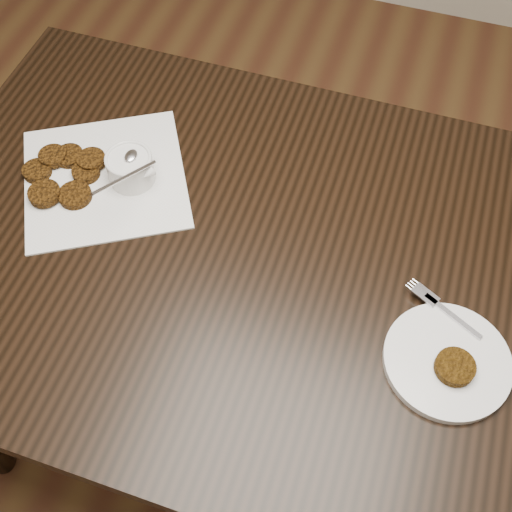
# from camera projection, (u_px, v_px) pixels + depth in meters

# --- Properties ---
(floor) EXTENTS (4.00, 4.00, 0.00)m
(floor) POSITION_uv_depth(u_px,v_px,m) (262.00, 455.00, 1.68)
(floor) COLOR brown
(floor) RESTS_ON ground
(table) EXTENTS (1.39, 0.89, 0.75)m
(table) POSITION_uv_depth(u_px,v_px,m) (272.00, 348.00, 1.44)
(table) COLOR black
(table) RESTS_ON floor
(napkin) EXTENTS (0.41, 0.41, 0.00)m
(napkin) POSITION_uv_depth(u_px,v_px,m) (105.00, 178.00, 1.22)
(napkin) COLOR silver
(napkin) RESTS_ON table
(sauce_ramekin) EXTENTS (0.12, 0.12, 0.12)m
(sauce_ramekin) POSITION_uv_depth(u_px,v_px,m) (128.00, 157.00, 1.17)
(sauce_ramekin) COLOR silver
(sauce_ramekin) RESTS_ON napkin
(patty_cluster) EXTENTS (0.25, 0.25, 0.02)m
(patty_cluster) POSITION_uv_depth(u_px,v_px,m) (67.00, 171.00, 1.22)
(patty_cluster) COLOR #552F0B
(patty_cluster) RESTS_ON napkin
(plate_with_patty) EXTENTS (0.27, 0.27, 0.03)m
(plate_with_patty) POSITION_uv_depth(u_px,v_px,m) (448.00, 359.00, 1.01)
(plate_with_patty) COLOR silver
(plate_with_patty) RESTS_ON table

